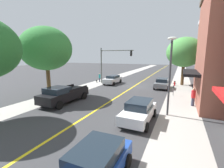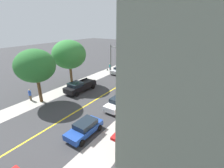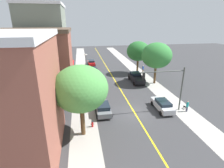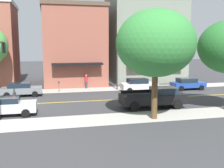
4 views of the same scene
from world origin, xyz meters
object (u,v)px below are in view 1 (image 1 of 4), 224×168
(fire_hydrant, at_px, (175,83))
(white_sedan_left_curb, at_px, (139,111))
(traffic_light_mast, at_px, (111,59))
(grey_sedan_left_curb, at_px, (162,83))
(small_dog, at_px, (97,81))
(black_pickup_truck, at_px, (64,94))
(parking_meter, at_px, (174,89))
(street_lamp, at_px, (170,68))
(pedestrian_red_shirt, at_px, (193,97))
(pedestrian_teal_shirt, at_px, (100,77))
(silver_sedan_right_curb, at_px, (113,79))
(blue_sedan_left_curb, at_px, (94,166))
(street_tree_left_near, at_px, (184,52))
(street_tree_left_far, at_px, (46,49))

(fire_hydrant, bearing_deg, white_sedan_left_curb, 83.52)
(fire_hydrant, xyz_separation_m, traffic_light_mast, (10.57, 2.21, 3.85))
(grey_sedan_left_curb, relative_size, small_dog, 6.87)
(white_sedan_left_curb, height_order, black_pickup_truck, black_pickup_truck)
(parking_meter, distance_m, small_dog, 14.44)
(street_lamp, distance_m, pedestrian_red_shirt, 5.09)
(street_lamp, height_order, black_pickup_truck, street_lamp)
(street_lamp, xyz_separation_m, pedestrian_teal_shirt, (13.30, -12.79, -3.05))
(street_lamp, bearing_deg, fire_hydrant, -89.96)
(silver_sedan_right_curb, bearing_deg, street_lamp, 41.59)
(silver_sedan_right_curb, bearing_deg, white_sedan_left_curb, 31.50)
(fire_hydrant, relative_size, black_pickup_truck, 0.14)
(pedestrian_teal_shirt, bearing_deg, silver_sedan_right_curb, 150.55)
(traffic_light_mast, distance_m, black_pickup_truck, 13.26)
(parking_meter, xyz_separation_m, blue_sedan_left_curb, (2.05, 15.71, -0.07))
(street_tree_left_near, xyz_separation_m, pedestrian_teal_shirt, (14.39, 2.73, -4.60))
(street_tree_left_far, height_order, pedestrian_red_shirt, street_tree_left_far)
(silver_sedan_right_curb, bearing_deg, street_tree_left_far, -16.76)
(pedestrian_red_shirt, height_order, pedestrian_teal_shirt, pedestrian_red_shirt)
(white_sedan_left_curb, bearing_deg, silver_sedan_right_curb, -147.98)
(blue_sedan_left_curb, bearing_deg, fire_hydrant, 174.82)
(fire_hydrant, distance_m, grey_sedan_left_curb, 3.46)
(street_lamp, xyz_separation_m, small_dog, (13.47, -11.99, -3.59))
(parking_meter, height_order, grey_sedan_left_curb, grey_sedan_left_curb)
(street_tree_left_far, xyz_separation_m, white_sedan_left_curb, (-11.76, 2.79, -4.84))
(street_tree_left_far, relative_size, blue_sedan_left_curb, 1.96)
(black_pickup_truck, bearing_deg, small_dog, -164.37)
(street_tree_left_far, relative_size, traffic_light_mast, 1.30)
(street_tree_left_near, height_order, pedestrian_red_shirt, street_tree_left_near)
(grey_sedan_left_curb, distance_m, small_dog, 11.82)
(street_tree_left_far, bearing_deg, traffic_light_mast, -104.96)
(street_lamp, xyz_separation_m, silver_sedan_right_curb, (10.11, -11.74, -3.11))
(street_tree_left_far, height_order, grey_sedan_left_curb, street_tree_left_far)
(blue_sedan_left_curb, distance_m, black_pickup_truck, 11.36)
(traffic_light_mast, distance_m, pedestrian_teal_shirt, 4.42)
(traffic_light_mast, height_order, small_dog, traffic_light_mast)
(pedestrian_red_shirt, bearing_deg, silver_sedan_right_curb, 74.21)
(small_dog, bearing_deg, blue_sedan_left_curb, -161.42)
(street_tree_left_near, xyz_separation_m, small_dog, (14.57, 3.53, -5.14))
(fire_hydrant, relative_size, street_lamp, 0.13)
(fire_hydrant, bearing_deg, street_lamp, 90.04)
(parking_meter, distance_m, traffic_light_mast, 12.26)
(black_pickup_truck, distance_m, pedestrian_teal_shirt, 13.91)
(traffic_light_mast, relative_size, small_dog, 9.99)
(blue_sedan_left_curb, bearing_deg, black_pickup_truck, -133.84)
(pedestrian_red_shirt, distance_m, pedestrian_teal_shirt, 17.91)
(traffic_light_mast, relative_size, pedestrian_teal_shirt, 3.91)
(pedestrian_red_shirt, bearing_deg, pedestrian_teal_shirt, 77.07)
(black_pickup_truck, bearing_deg, fire_hydrant, 147.09)
(grey_sedan_left_curb, height_order, pedestrian_red_shirt, pedestrian_red_shirt)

